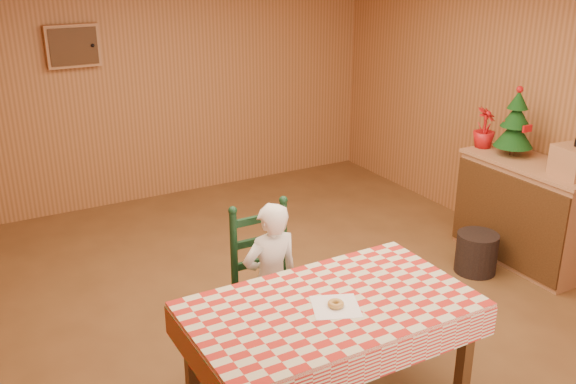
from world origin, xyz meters
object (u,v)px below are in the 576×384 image
object	(u,v)px
seated_child	(271,281)
christmas_tree	(515,124)
storage_bin	(476,253)
ladder_chair	(267,285)
shelf_unit	(526,212)
crate	(576,161)
dining_table	(330,315)

from	to	relation	value
seated_child	christmas_tree	world-z (taller)	christmas_tree
seated_child	storage_bin	world-z (taller)	seated_child
ladder_chair	storage_bin	size ratio (longest dim) A/B	3.03
shelf_unit	christmas_tree	size ratio (longest dim) A/B	2.00
crate	ladder_chair	bearing A→B (deg)	173.27
ladder_chair	seated_child	distance (m)	0.08
dining_table	seated_child	world-z (taller)	seated_child
crate	shelf_unit	bearing A→B (deg)	91.23
crate	storage_bin	xyz separation A→B (m)	(-0.53, 0.44, -0.88)
ladder_chair	seated_child	world-z (taller)	seated_child
dining_table	storage_bin	world-z (taller)	dining_table
crate	dining_table	bearing A→B (deg)	-169.80
dining_table	christmas_tree	distance (m)	2.92
ladder_chair	storage_bin	xyz separation A→B (m)	(2.11, 0.12, -0.33)
crate	christmas_tree	xyz separation A→B (m)	(-0.00, 0.65, 0.16)
christmas_tree	ladder_chair	bearing A→B (deg)	-172.70
shelf_unit	christmas_tree	xyz separation A→B (m)	(0.01, 0.25, 0.74)
seated_child	shelf_unit	size ratio (longest dim) A/B	0.91
ladder_chair	crate	size ratio (longest dim) A/B	3.60
seated_child	crate	xyz separation A→B (m)	(2.64, -0.25, 0.49)
dining_table	christmas_tree	xyz separation A→B (m)	(2.64, 1.13, 0.52)
dining_table	shelf_unit	bearing A→B (deg)	18.39
crate	storage_bin	distance (m)	1.11
crate	storage_bin	bearing A→B (deg)	140.52
christmas_tree	dining_table	bearing A→B (deg)	-156.93
seated_child	crate	bearing A→B (deg)	174.49
seated_child	shelf_unit	world-z (taller)	seated_child
shelf_unit	storage_bin	xyz separation A→B (m)	(-0.52, 0.04, -0.29)
ladder_chair	christmas_tree	xyz separation A→B (m)	(2.64, 0.34, 0.71)
dining_table	shelf_unit	world-z (taller)	shelf_unit
dining_table	crate	size ratio (longest dim) A/B	5.52
shelf_unit	crate	world-z (taller)	crate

